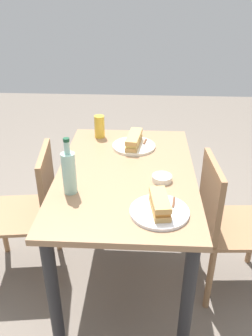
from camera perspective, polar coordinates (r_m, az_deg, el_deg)
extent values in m
plane|color=#6B6056|center=(2.30, 0.00, -17.71)|extent=(8.00, 8.00, 0.00)
cube|color=#997251|center=(1.83, 0.00, -0.96)|extent=(1.14, 0.73, 0.03)
cylinder|color=#262628|center=(2.49, -6.32, -2.74)|extent=(0.06, 0.06, 0.75)
cylinder|color=#262628|center=(1.72, -11.84, -20.67)|extent=(0.06, 0.06, 0.75)
cylinder|color=#262628|center=(2.47, 7.70, -3.14)|extent=(0.06, 0.06, 0.75)
cylinder|color=#262628|center=(1.69, 10.04, -21.66)|extent=(0.06, 0.06, 0.75)
cube|color=#936B47|center=(2.08, 18.21, -9.29)|extent=(0.42, 0.42, 0.02)
cube|color=#936B47|center=(1.91, 13.87, -4.57)|extent=(0.38, 0.05, 0.40)
cylinder|color=#936B47|center=(2.05, 13.71, -17.54)|extent=(0.04, 0.04, 0.42)
cylinder|color=#936B47|center=(2.31, 11.75, -11.13)|extent=(0.04, 0.04, 0.42)
cube|color=#936B47|center=(2.17, -17.28, -7.40)|extent=(0.45, 0.45, 0.02)
cube|color=#936B47|center=(2.02, -13.02, -2.52)|extent=(0.38, 0.08, 0.40)
cylinder|color=#936B47|center=(2.48, -19.82, -9.13)|extent=(0.04, 0.04, 0.42)
cylinder|color=#936B47|center=(2.41, -11.46, -9.13)|extent=(0.04, 0.04, 0.42)
cylinder|color=#936B47|center=(2.14, -12.50, -15.02)|extent=(0.04, 0.04, 0.42)
cylinder|color=white|center=(1.51, 5.56, -7.23)|extent=(0.26, 0.26, 0.01)
cube|color=tan|center=(1.49, 5.60, -6.60)|extent=(0.19, 0.09, 0.02)
cube|color=#CC8438|center=(1.48, 5.64, -5.92)|extent=(0.18, 0.08, 0.02)
cube|color=tan|center=(1.47, 5.68, -5.23)|extent=(0.19, 0.09, 0.02)
cube|color=silver|center=(1.48, 7.66, -7.69)|extent=(0.10, 0.03, 0.00)
cube|color=#59331E|center=(1.55, 7.92, -5.69)|extent=(0.08, 0.02, 0.01)
cylinder|color=silver|center=(2.08, 1.31, 3.67)|extent=(0.26, 0.26, 0.01)
cube|color=tan|center=(2.08, 1.32, 4.17)|extent=(0.23, 0.10, 0.02)
cube|color=#DBC66B|center=(2.07, 1.33, 4.72)|extent=(0.22, 0.09, 0.02)
cube|color=tan|center=(2.06, 1.33, 5.26)|extent=(0.23, 0.10, 0.02)
cube|color=silver|center=(2.04, 2.70, 3.32)|extent=(0.10, 0.03, 0.00)
cube|color=#59331E|center=(2.12, 3.17, 4.38)|extent=(0.08, 0.02, 0.01)
cylinder|color=#99C6B7|center=(1.61, -9.42, -0.87)|extent=(0.07, 0.07, 0.20)
cylinder|color=#99C6B7|center=(1.55, -9.80, 3.36)|extent=(0.03, 0.03, 0.06)
cylinder|color=#19472D|center=(1.54, -9.91, 4.63)|extent=(0.03, 0.03, 0.02)
cylinder|color=gold|center=(2.21, -4.43, 6.88)|extent=(0.07, 0.07, 0.14)
cylinder|color=silver|center=(1.74, 5.99, -1.70)|extent=(0.10, 0.10, 0.03)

